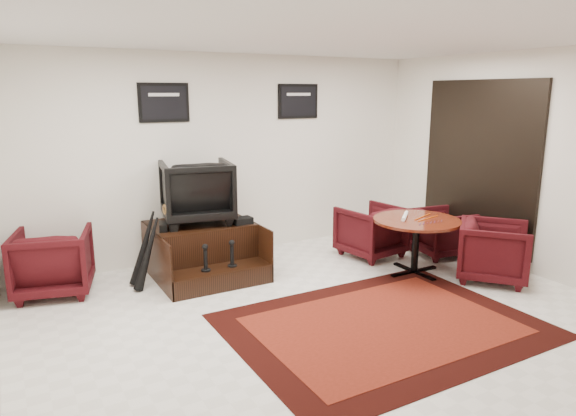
# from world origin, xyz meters

# --- Properties ---
(ground) EXTENTS (6.00, 6.00, 0.00)m
(ground) POSITION_xyz_m (0.00, 0.00, 0.00)
(ground) COLOR white
(ground) RESTS_ON ground
(room_shell) EXTENTS (6.02, 5.02, 2.81)m
(room_shell) POSITION_xyz_m (0.41, 0.12, 1.79)
(room_shell) COLOR white
(room_shell) RESTS_ON ground
(area_rug) EXTENTS (3.00, 2.25, 0.01)m
(area_rug) POSITION_xyz_m (0.35, -0.51, 0.01)
(area_rug) COLOR black
(area_rug) RESTS_ON ground
(shine_podium) EXTENTS (1.27, 1.30, 0.65)m
(shine_podium) POSITION_xyz_m (-0.68, 1.84, 0.30)
(shine_podium) COLOR black
(shine_podium) RESTS_ON ground
(shine_chair) EXTENTS (0.99, 0.94, 0.88)m
(shine_chair) POSITION_xyz_m (-0.68, 1.97, 1.09)
(shine_chair) COLOR black
(shine_chair) RESTS_ON shine_podium
(shoes_pair) EXTENTS (0.27, 0.29, 0.09)m
(shoes_pair) POSITION_xyz_m (-1.13, 1.77, 0.70)
(shoes_pair) COLOR black
(shoes_pair) RESTS_ON shine_podium
(polish_kit) EXTENTS (0.25, 0.18, 0.08)m
(polish_kit) POSITION_xyz_m (-0.22, 1.60, 0.69)
(polish_kit) COLOR black
(polish_kit) RESTS_ON shine_podium
(umbrella_black) EXTENTS (0.33, 0.12, 0.89)m
(umbrella_black) POSITION_xyz_m (-1.43, 1.62, 0.45)
(umbrella_black) COLOR black
(umbrella_black) RESTS_ON ground
(umbrella_hooked) EXTENTS (0.34, 0.13, 0.93)m
(umbrella_hooked) POSITION_xyz_m (-1.42, 1.82, 0.46)
(umbrella_hooked) COLOR black
(umbrella_hooked) RESTS_ON ground
(armchair_side) EXTENTS (0.97, 0.94, 0.83)m
(armchair_side) POSITION_xyz_m (-2.41, 2.03, 0.42)
(armchair_side) COLOR black
(armchair_side) RESTS_ON ground
(meeting_table) EXTENTS (1.09, 1.09, 0.71)m
(meeting_table) POSITION_xyz_m (1.70, 0.52, 0.63)
(meeting_table) COLOR #401509
(meeting_table) RESTS_ON ground
(table_chair_back) EXTENTS (0.87, 0.82, 0.80)m
(table_chair_back) POSITION_xyz_m (1.65, 1.37, 0.40)
(table_chair_back) COLOR black
(table_chair_back) RESTS_ON ground
(table_chair_window) EXTENTS (0.76, 0.80, 0.73)m
(table_chair_window) POSITION_xyz_m (2.56, 0.90, 0.36)
(table_chair_window) COLOR black
(table_chair_window) RESTS_ON ground
(table_chair_corner) EXTENTS (1.08, 1.07, 0.81)m
(table_chair_corner) POSITION_xyz_m (2.36, -0.15, 0.41)
(table_chair_corner) COLOR black
(table_chair_corner) RESTS_ON ground
(paper_roll) EXTENTS (0.34, 0.32, 0.05)m
(paper_roll) POSITION_xyz_m (1.61, 0.64, 0.74)
(paper_roll) COLOR white
(paper_roll) RESTS_ON meeting_table
(table_clutter) EXTENTS (0.56, 0.39, 0.01)m
(table_clutter) POSITION_xyz_m (1.81, 0.46, 0.72)
(table_clutter) COLOR #DB520C
(table_clutter) RESTS_ON meeting_table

